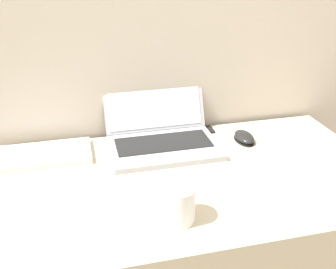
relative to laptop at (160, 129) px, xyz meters
The scene contains 6 objects.
desk 0.48m from the laptop, 77.44° to the right, with size 1.21×0.67×0.72m.
laptop is the anchor object (origin of this frame).
drink_cup 0.44m from the laptop, 97.03° to the right, with size 0.09×0.09×0.10m.
computer_mouse 0.31m from the laptop, 11.03° to the right, with size 0.07×0.11×0.03m.
external_keyboard 0.46m from the laptop, behind, with size 0.41×0.17×0.02m.
usb_stick 0.22m from the laptop, 14.57° to the left, with size 0.02×0.06×0.01m.
Camera 1 is at (-0.33, -0.66, 1.37)m, focal length 42.00 mm.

